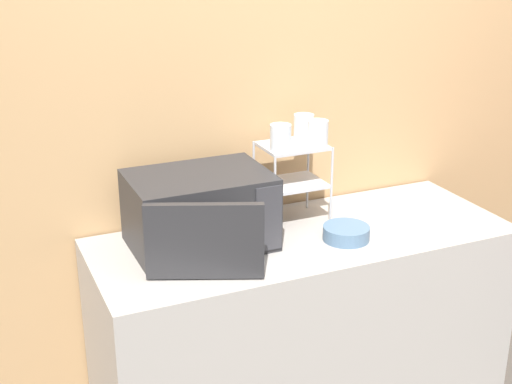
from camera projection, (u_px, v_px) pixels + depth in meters
wall_back at (266, 117)px, 3.00m from camera, size 8.00×0.06×2.60m
counter at (301, 333)px, 2.99m from camera, size 1.68×0.65×0.90m
microwave at (200, 212)px, 2.67m from camera, size 0.54×0.55×0.29m
dish_rack at (292, 167)px, 2.88m from camera, size 0.26×0.21×0.33m
glass_front_left at (281, 137)px, 2.76m from camera, size 0.08×0.08×0.10m
glass_back_right at (304, 127)px, 2.90m from camera, size 0.08×0.08×0.10m
glass_front_right at (318, 133)px, 2.81m from camera, size 0.08×0.08×0.10m
bowl at (346, 233)px, 2.77m from camera, size 0.18×0.18×0.06m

